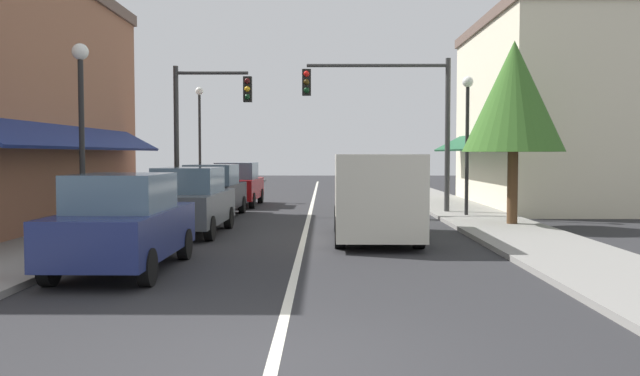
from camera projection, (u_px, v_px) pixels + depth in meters
name	position (u px, v px, depth m)	size (l,w,h in m)	color
ground_plane	(311.00, 211.00, 24.51)	(80.00, 80.00, 0.00)	#28282B
sidewalk_left	(163.00, 209.00, 24.55)	(2.60, 56.00, 0.12)	gray
sidewalk_right	(458.00, 209.00, 24.47)	(2.60, 56.00, 0.12)	gray
lane_center_stripe	(311.00, 211.00, 24.51)	(0.14, 52.00, 0.01)	silver
storefront_right_block	(546.00, 113.00, 26.25)	(6.51, 10.20, 7.50)	beige
parked_car_nearest_left	(124.00, 223.00, 11.83)	(1.81, 4.12, 1.77)	navy
parked_car_second_left	(190.00, 201.00, 17.34)	(1.87, 4.14, 1.77)	#4C5156
parked_car_third_left	(212.00, 191.00, 22.11)	(1.87, 4.14, 1.77)	black
parked_car_far_left	(237.00, 184.00, 26.90)	(1.85, 4.14, 1.77)	maroon
van_in_lane	(375.00, 193.00, 16.29)	(2.05, 5.20, 2.12)	beige
traffic_signal_mast_arm	(396.00, 108.00, 22.75)	(5.14, 0.50, 5.43)	#333333
traffic_signal_left_corner	(202.00, 116.00, 23.49)	(2.83, 0.50, 5.26)	#333333
street_lamp_left_near	(81.00, 110.00, 14.38)	(0.36, 0.36, 4.53)	black
street_lamp_right_mid	(467.00, 123.00, 21.46)	(0.36, 0.36, 4.65)	black
street_lamp_left_far	(200.00, 125.00, 29.74)	(0.36, 0.36, 5.14)	black
tree_right_near	(514.00, 97.00, 18.75)	(2.88, 2.88, 5.35)	#4C331E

